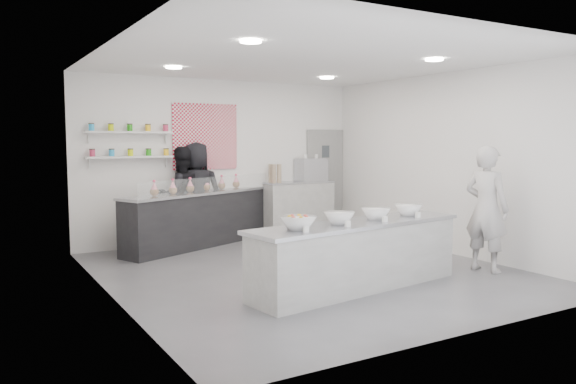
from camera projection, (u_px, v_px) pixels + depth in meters
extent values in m
plane|color=#515156|center=(308.00, 271.00, 8.08)|extent=(6.00, 6.00, 0.00)
plane|color=white|center=(309.00, 60.00, 7.81)|extent=(6.00, 6.00, 0.00)
plane|color=white|center=(223.00, 161.00, 10.52)|extent=(5.50, 0.00, 5.50)
plane|color=white|center=(110.00, 173.00, 6.56)|extent=(0.00, 6.00, 6.00)
plane|color=white|center=(448.00, 163.00, 9.33)|extent=(0.00, 6.00, 6.00)
cube|color=gray|center=(325.00, 180.00, 11.70)|extent=(0.88, 0.04, 2.10)
cube|color=#BB0523|center=(205.00, 137.00, 10.28)|extent=(1.25, 0.03, 1.20)
cube|color=silver|center=(130.00, 157.00, 9.55)|extent=(1.45, 0.22, 0.04)
cube|color=silver|center=(130.00, 132.00, 9.51)|extent=(1.45, 0.22, 0.04)
cylinder|color=white|center=(251.00, 42.00, 6.25)|extent=(0.24, 0.24, 0.02)
cylinder|color=white|center=(434.00, 60.00, 7.66)|extent=(0.24, 0.24, 0.02)
cylinder|color=white|center=(174.00, 68.00, 8.48)|extent=(0.24, 0.24, 0.02)
cylinder|color=white|center=(327.00, 78.00, 9.89)|extent=(0.24, 0.24, 0.02)
cube|color=#9A9A96|center=(357.00, 255.00, 7.12)|extent=(3.22, 1.14, 0.86)
cube|color=black|center=(199.00, 219.00, 9.95)|extent=(3.13, 1.80, 0.98)
cube|color=white|center=(210.00, 185.00, 9.73)|extent=(2.86, 1.26, 0.27)
cube|color=#9A9A96|center=(299.00, 208.00, 11.20)|extent=(1.44, 0.46, 1.07)
cube|color=#93969E|center=(311.00, 170.00, 11.28)|extent=(0.57, 0.40, 0.44)
imported|color=#BAB6B3|center=(486.00, 209.00, 8.04)|extent=(0.54, 0.73, 1.81)
imported|color=black|center=(181.00, 196.00, 10.01)|extent=(0.86, 0.67, 1.77)
imported|color=black|center=(197.00, 193.00, 10.16)|extent=(1.07, 0.91, 1.85)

